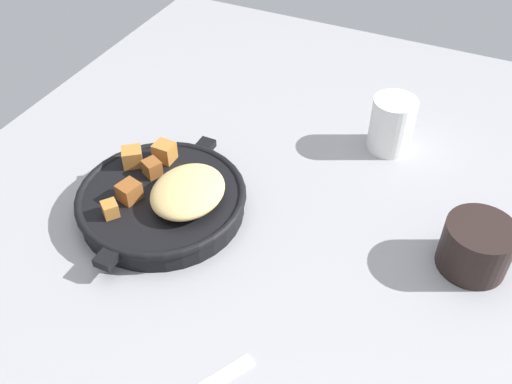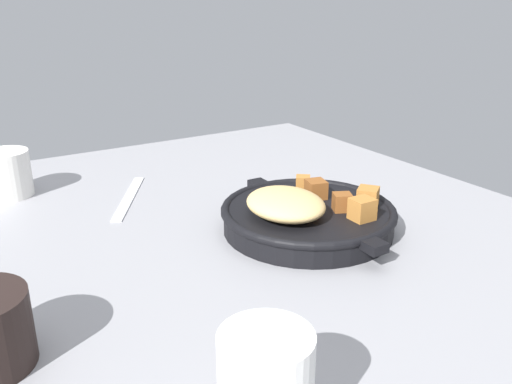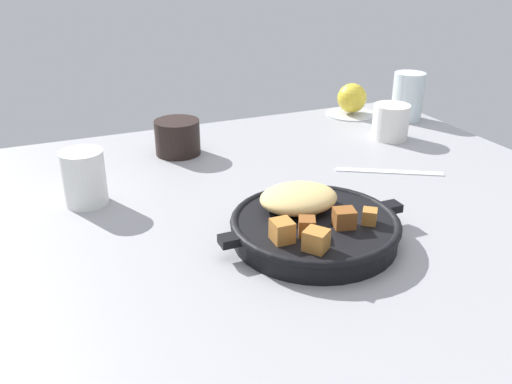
# 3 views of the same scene
# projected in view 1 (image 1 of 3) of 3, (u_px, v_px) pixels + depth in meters

# --- Properties ---
(ground_plane) EXTENTS (1.19, 0.93, 0.02)m
(ground_plane) POSITION_uv_depth(u_px,v_px,m) (252.00, 217.00, 0.82)
(ground_plane) COLOR gray
(cast_iron_skillet) EXTENTS (0.28, 0.24, 0.06)m
(cast_iron_skillet) POSITION_uv_depth(u_px,v_px,m) (165.00, 198.00, 0.80)
(cast_iron_skillet) COLOR black
(cast_iron_skillet) RESTS_ON ground_plane
(coffee_mug_dark) EXTENTS (0.09, 0.09, 0.07)m
(coffee_mug_dark) POSITION_uv_depth(u_px,v_px,m) (476.00, 247.00, 0.72)
(coffee_mug_dark) COLOR black
(coffee_mug_dark) RESTS_ON ground_plane
(white_creamer_pitcher) EXTENTS (0.07, 0.07, 0.09)m
(white_creamer_pitcher) POSITION_uv_depth(u_px,v_px,m) (392.00, 124.00, 0.89)
(white_creamer_pitcher) COLOR white
(white_creamer_pitcher) RESTS_ON ground_plane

